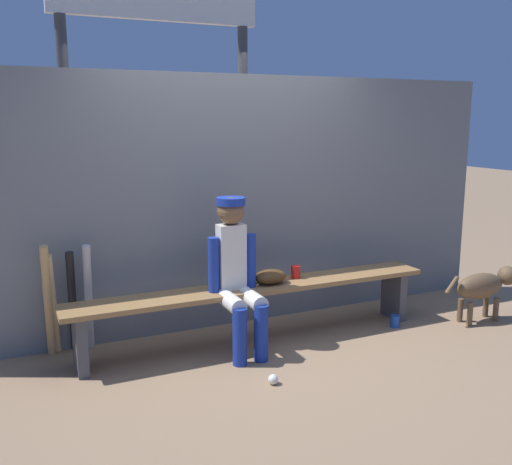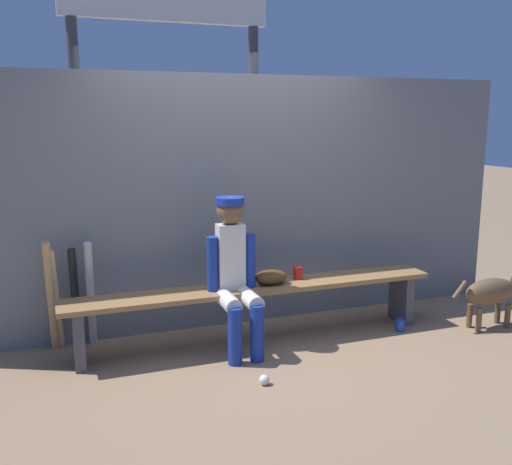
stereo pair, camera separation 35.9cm
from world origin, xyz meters
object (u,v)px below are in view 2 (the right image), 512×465
(bat_aluminum_black, at_px, (75,297))
(cup_on_bench, at_px, (298,273))
(player_seated, at_px, (235,269))
(bat_wood_tan, at_px, (51,297))
(dog, at_px, (496,291))
(bat_wood_natural, at_px, (56,300))
(baseball, at_px, (264,380))
(dugout_bench, at_px, (256,297))
(bat_aluminum_silver, at_px, (91,294))
(baseball_glove, at_px, (271,277))
(cup_on_ground, at_px, (400,325))
(scoreboard, at_px, (174,30))

(bat_aluminum_black, distance_m, cup_on_bench, 1.87)
(player_seated, bearing_deg, bat_wood_tan, 161.93)
(bat_wood_tan, xyz_separation_m, cup_on_bench, (2.02, -0.28, 0.08))
(bat_wood_tan, bearing_deg, dog, -11.47)
(bat_wood_natural, height_order, baseball, bat_wood_natural)
(dugout_bench, height_order, bat_aluminum_black, bat_aluminum_black)
(bat_aluminum_silver, height_order, bat_aluminum_black, bat_aluminum_silver)
(baseball_glove, height_order, baseball, baseball_glove)
(bat_wood_natural, distance_m, cup_on_bench, 2.01)
(dugout_bench, xyz_separation_m, bat_wood_tan, (-1.61, 0.34, 0.07))
(baseball_glove, relative_size, dog, 0.33)
(baseball_glove, bearing_deg, cup_on_ground, -10.91)
(bat_aluminum_black, bearing_deg, cup_on_ground, -12.91)
(dugout_bench, bearing_deg, cup_on_ground, -9.80)
(bat_aluminum_silver, xyz_separation_m, bat_wood_tan, (-0.31, -0.02, 0.02))
(bat_wood_tan, bearing_deg, bat_aluminum_black, 17.00)
(cup_on_ground, xyz_separation_m, scoreboard, (-1.64, 1.51, 2.62))
(cup_on_bench, height_order, scoreboard, scoreboard)
(baseball, relative_size, cup_on_bench, 0.67)
(dugout_bench, bearing_deg, baseball_glove, 0.00)
(player_seated, xyz_separation_m, cup_on_ground, (1.50, -0.11, -0.63))
(bat_aluminum_silver, distance_m, dog, 3.53)
(dugout_bench, distance_m, scoreboard, 2.64)
(bat_wood_natural, height_order, cup_on_bench, bat_wood_natural)
(baseball_glove, height_order, bat_wood_tan, bat_wood_tan)
(cup_on_bench, bearing_deg, bat_wood_natural, 170.65)
(bat_wood_tan, relative_size, cup_on_bench, 8.57)
(bat_wood_natural, distance_m, scoreboard, 2.71)
(bat_wood_natural, relative_size, cup_on_ground, 7.78)
(baseball_glove, xyz_separation_m, scoreboard, (-0.49, 1.29, 2.12))
(cup_on_bench, bearing_deg, baseball_glove, -167.44)
(bat_wood_tan, bearing_deg, bat_aluminum_silver, 3.59)
(player_seated, distance_m, cup_on_ground, 1.63)
(bat_aluminum_silver, bearing_deg, bat_aluminum_black, 162.44)
(baseball_glove, bearing_deg, bat_wood_tan, 168.91)
(dugout_bench, xyz_separation_m, bat_aluminum_silver, (-1.31, 0.36, 0.06))
(bat_wood_tan, bearing_deg, cup_on_bench, -7.92)
(baseball_glove, xyz_separation_m, bat_aluminum_silver, (-1.44, 0.36, -0.10))
(cup_on_ground, xyz_separation_m, dog, (0.86, -0.20, 0.28))
(dugout_bench, distance_m, cup_on_ground, 1.34)
(cup_on_ground, height_order, cup_on_bench, cup_on_bench)
(bat_aluminum_black, xyz_separation_m, cup_on_ground, (2.71, -0.62, -0.37))
(baseball_glove, distance_m, scoreboard, 2.53)
(bat_aluminum_black, bearing_deg, baseball_glove, -14.37)
(player_seated, relative_size, baseball_glove, 4.45)
(bat_wood_natural, height_order, scoreboard, scoreboard)
(bat_wood_natural, xyz_separation_m, bat_wood_tan, (-0.04, -0.05, 0.04))
(bat_aluminum_black, bearing_deg, dugout_bench, -15.65)
(player_seated, height_order, dog, player_seated)
(bat_aluminum_black, distance_m, bat_wood_tan, 0.20)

